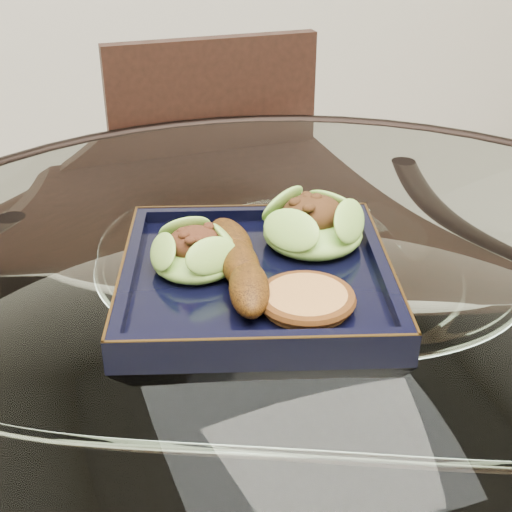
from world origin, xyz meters
name	(u,v)px	position (x,y,z in m)	size (l,w,h in m)	color
dining_table	(302,405)	(0.00, 0.00, 0.60)	(1.13, 1.13, 0.77)	white
dining_chair	(234,274)	(0.07, 0.47, 0.50)	(0.40, 0.40, 0.90)	black
navy_plate	(256,282)	(-0.05, 0.01, 0.77)	(0.27, 0.27, 0.02)	black
lettuce_wrap_left	(196,255)	(-0.11, 0.04, 0.80)	(0.09, 0.09, 0.03)	#5C9029
lettuce_wrap_right	(313,228)	(0.03, 0.04, 0.80)	(0.11, 0.11, 0.04)	#549C2D
roasted_plantain	(239,263)	(-0.07, 0.00, 0.80)	(0.18, 0.04, 0.03)	#5B3109
crumb_patty	(306,300)	(-0.03, -0.07, 0.79)	(0.08, 0.08, 0.02)	#C58641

